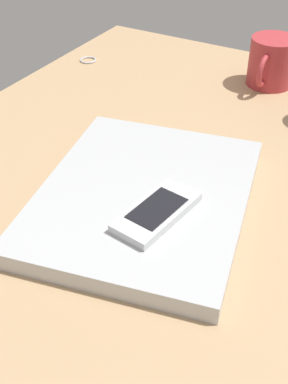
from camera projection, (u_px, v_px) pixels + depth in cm
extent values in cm
cube|color=tan|center=(137.00, 250.00, 58.81)|extent=(120.00, 80.00, 3.00)
cube|color=#B7BABC|center=(144.00, 197.00, 62.36)|extent=(35.35, 30.56, 2.33)
cube|color=silver|center=(157.00, 212.00, 57.42)|extent=(11.82, 6.62, 1.06)
cube|color=black|center=(157.00, 208.00, 57.05)|extent=(7.45, 4.90, 0.14)
torus|color=silver|center=(88.00, 60.00, 98.82)|extent=(3.25, 3.25, 0.36)
cylinder|color=#B23338|center=(273.00, 62.00, 88.11)|extent=(8.16, 8.16, 8.39)
torus|color=#B23338|center=(264.00, 71.00, 85.05)|extent=(5.60, 0.90, 5.60)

